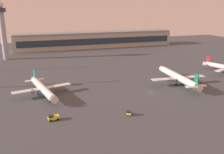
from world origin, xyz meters
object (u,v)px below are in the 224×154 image
Objects in this scene: airplane_terminal_side at (178,78)px; airplane_mid_apron at (43,88)px; baggage_tractor at (53,117)px; control_tower at (2,27)px; pushback_tug at (129,113)px.

airplane_terminal_side reaches higher than airplane_mid_apron.
control_tower is at bearing 5.12° from baggage_tractor.
baggage_tractor is at bearing -158.21° from airplane_terminal_side.
control_tower is 142.55m from airplane_terminal_side.
baggage_tractor is 1.22× the size of pushback_tug.
baggage_tractor is at bearing 18.85° from pushback_tug.
pushback_tug is at bearing -141.91° from airplane_terminal_side.
airplane_terminal_side is at bearing 162.61° from airplane_mid_apron.
pushback_tug is (-41.47, -28.70, -2.90)m from airplane_terminal_side.
control_tower is at bearing 136.65° from airplane_terminal_side.
airplane_terminal_side is 9.45× the size of baggage_tractor.
airplane_mid_apron is at bearing -2.34° from baggage_tractor.
control_tower is 1.27× the size of airplane_mid_apron.
baggage_tractor is 29.51m from pushback_tug.
control_tower is 12.97× the size of pushback_tug.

